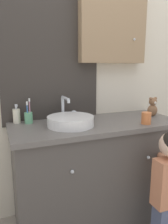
{
  "coord_description": "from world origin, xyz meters",
  "views": [
    {
      "loc": [
        -0.7,
        -1.13,
        1.23
      ],
      "look_at": [
        -0.13,
        0.28,
        0.92
      ],
      "focal_mm": 35.0,
      "sensor_mm": 36.0,
      "label": 1
    }
  ],
  "objects_px": {
    "sink_basin": "(71,120)",
    "drinking_cup": "(146,118)",
    "soap_dispenser": "(17,116)",
    "toothbrush_holder": "(29,117)",
    "teddy_bear": "(153,107)"
  },
  "relations": [
    {
      "from": "toothbrush_holder",
      "to": "soap_dispenser",
      "type": "xyz_separation_m",
      "value": [
        -0.08,
        0.04,
        0.01
      ]
    },
    {
      "from": "toothbrush_holder",
      "to": "teddy_bear",
      "type": "relative_size",
      "value": 1.13
    },
    {
      "from": "soap_dispenser",
      "to": "drinking_cup",
      "type": "xyz_separation_m",
      "value": [
        0.89,
        -0.39,
        -0.01
      ]
    },
    {
      "from": "sink_basin",
      "to": "soap_dispenser",
      "type": "xyz_separation_m",
      "value": [
        -0.35,
        0.22,
        0.02
      ]
    },
    {
      "from": "sink_basin",
      "to": "drinking_cup",
      "type": "distance_m",
      "value": 0.56
    },
    {
      "from": "sink_basin",
      "to": "soap_dispenser",
      "type": "bearing_deg",
      "value": 148.09
    },
    {
      "from": "sink_basin",
      "to": "drinking_cup",
      "type": "relative_size",
      "value": 4.45
    },
    {
      "from": "soap_dispenser",
      "to": "drinking_cup",
      "type": "height_order",
      "value": "soap_dispenser"
    },
    {
      "from": "sink_basin",
      "to": "teddy_bear",
      "type": "relative_size",
      "value": 2.37
    },
    {
      "from": "toothbrush_holder",
      "to": "drinking_cup",
      "type": "height_order",
      "value": "toothbrush_holder"
    },
    {
      "from": "teddy_bear",
      "to": "drinking_cup",
      "type": "relative_size",
      "value": 1.88
    },
    {
      "from": "toothbrush_holder",
      "to": "soap_dispenser",
      "type": "bearing_deg",
      "value": 153.28
    },
    {
      "from": "toothbrush_holder",
      "to": "drinking_cup",
      "type": "xyz_separation_m",
      "value": [
        0.8,
        -0.35,
        -0.0
      ]
    },
    {
      "from": "drinking_cup",
      "to": "soap_dispenser",
      "type": "bearing_deg",
      "value": 156.45
    },
    {
      "from": "sink_basin",
      "to": "soap_dispenser",
      "type": "distance_m",
      "value": 0.42
    }
  ]
}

